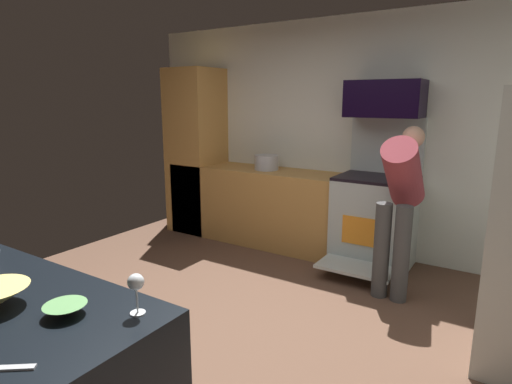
{
  "coord_description": "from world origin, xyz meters",
  "views": [
    {
      "loc": [
        1.74,
        -2.25,
        1.72
      ],
      "look_at": [
        0.11,
        0.3,
        1.05
      ],
      "focal_mm": 29.59,
      "sensor_mm": 36.0,
      "label": 1
    }
  ],
  "objects_px": {
    "oven_range": "(375,218)",
    "wine_glass_mid": "(136,285)",
    "stock_pot": "(266,162)",
    "mixing_bowl_small": "(66,310)",
    "person_cook": "(400,196)",
    "microwave": "(385,99)"
  },
  "relations": [
    {
      "from": "oven_range",
      "to": "microwave",
      "type": "xyz_separation_m",
      "value": [
        -0.0,
        0.09,
        1.21
      ]
    },
    {
      "from": "microwave",
      "to": "mixing_bowl_small",
      "type": "distance_m",
      "value": 3.55
    },
    {
      "from": "oven_range",
      "to": "mixing_bowl_small",
      "type": "height_order",
      "value": "oven_range"
    },
    {
      "from": "person_cook",
      "to": "stock_pot",
      "type": "bearing_deg",
      "value": 162.59
    },
    {
      "from": "wine_glass_mid",
      "to": "person_cook",
      "type": "bearing_deg",
      "value": 83.06
    },
    {
      "from": "oven_range",
      "to": "microwave",
      "type": "relative_size",
      "value": 2.08
    },
    {
      "from": "person_cook",
      "to": "mixing_bowl_small",
      "type": "xyz_separation_m",
      "value": [
        -0.55,
        -2.84,
        0.03
      ]
    },
    {
      "from": "oven_range",
      "to": "stock_pot",
      "type": "bearing_deg",
      "value": 179.41
    },
    {
      "from": "person_cook",
      "to": "wine_glass_mid",
      "type": "xyz_separation_m",
      "value": [
        -0.33,
        -2.68,
        0.13
      ]
    },
    {
      "from": "oven_range",
      "to": "stock_pot",
      "type": "relative_size",
      "value": 5.42
    },
    {
      "from": "microwave",
      "to": "stock_pot",
      "type": "bearing_deg",
      "value": -176.55
    },
    {
      "from": "microwave",
      "to": "mixing_bowl_small",
      "type": "relative_size",
      "value": 4.51
    },
    {
      "from": "oven_range",
      "to": "person_cook",
      "type": "bearing_deg",
      "value": -54.78
    },
    {
      "from": "person_cook",
      "to": "stock_pot",
      "type": "height_order",
      "value": "person_cook"
    },
    {
      "from": "stock_pot",
      "to": "mixing_bowl_small",
      "type": "bearing_deg",
      "value": -71.36
    },
    {
      "from": "person_cook",
      "to": "wine_glass_mid",
      "type": "relative_size",
      "value": 8.92
    },
    {
      "from": "microwave",
      "to": "stock_pot",
      "type": "xyz_separation_m",
      "value": [
        -1.33,
        -0.08,
        -0.73
      ]
    },
    {
      "from": "person_cook",
      "to": "mixing_bowl_small",
      "type": "relative_size",
      "value": 9.03
    },
    {
      "from": "stock_pot",
      "to": "person_cook",
      "type": "bearing_deg",
      "value": -17.41
    },
    {
      "from": "mixing_bowl_small",
      "to": "microwave",
      "type": "bearing_deg",
      "value": 86.86
    },
    {
      "from": "mixing_bowl_small",
      "to": "stock_pot",
      "type": "xyz_separation_m",
      "value": [
        -1.14,
        3.37,
        0.07
      ]
    },
    {
      "from": "oven_range",
      "to": "wine_glass_mid",
      "type": "relative_size",
      "value": 9.28
    }
  ]
}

